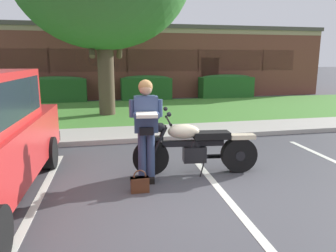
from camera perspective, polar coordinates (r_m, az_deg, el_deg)
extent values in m
plane|color=#424247|center=(5.10, 3.11, -11.60)|extent=(140.00, 140.00, 0.00)
cube|color=#ADA89E|center=(8.07, -3.06, -2.29)|extent=(60.00, 0.20, 0.12)
cube|color=#ADA89E|center=(8.89, -3.97, -1.11)|extent=(60.00, 1.50, 0.08)
cube|color=#478433|center=(12.67, -6.62, 2.67)|extent=(60.00, 6.25, 0.06)
cube|color=silver|center=(5.19, -22.04, -11.98)|extent=(0.32, 4.40, 0.01)
cube|color=silver|center=(5.44, 8.34, -10.13)|extent=(0.32, 4.40, 0.01)
cylinder|color=black|center=(5.70, -3.08, -5.59)|extent=(0.65, 0.17, 0.64)
cylinder|color=black|center=(5.70, -3.08, -5.59)|extent=(0.19, 0.14, 0.18)
cylinder|color=black|center=(5.99, 12.45, -4.99)|extent=(0.66, 0.25, 0.64)
cylinder|color=black|center=(5.99, 12.45, -4.99)|extent=(0.20, 0.22, 0.18)
cube|color=black|center=(5.61, -3.12, -2.17)|extent=(0.45, 0.19, 0.06)
cube|color=beige|center=(5.92, 13.05, -1.81)|extent=(0.46, 0.25, 0.08)
cylinder|color=black|center=(5.56, -1.66, -3.05)|extent=(0.31, 0.08, 0.58)
cylinder|color=black|center=(5.71, -1.79, -2.64)|extent=(0.31, 0.08, 0.58)
sphere|color=black|center=(5.58, -1.37, -0.26)|extent=(0.17, 0.17, 0.17)
cylinder|color=black|center=(5.57, 0.06, 0.98)|extent=(0.11, 0.72, 0.03)
cylinder|color=black|center=(5.21, 0.47, 0.24)|extent=(0.06, 0.10, 0.04)
cylinder|color=black|center=(5.92, -0.31, 1.63)|extent=(0.06, 0.10, 0.04)
sphere|color=black|center=(5.24, 0.18, 2.08)|extent=(0.08, 0.08, 0.08)
sphere|color=black|center=(5.83, -0.45, 3.07)|extent=(0.08, 0.08, 0.08)
cube|color=black|center=(5.72, 4.43, -3.05)|extent=(1.10, 0.23, 0.10)
ellipsoid|color=beige|center=(5.64, 2.77, -0.94)|extent=(0.59, 0.38, 0.26)
cube|color=black|center=(5.75, 7.69, -1.60)|extent=(0.67, 0.35, 0.12)
cube|color=black|center=(5.78, 4.69, -4.96)|extent=(0.42, 0.28, 0.28)
cylinder|color=black|center=(5.73, 4.38, -3.44)|extent=(0.19, 0.14, 0.21)
cylinder|color=black|center=(5.74, 5.06, -3.42)|extent=(0.19, 0.14, 0.21)
cylinder|color=black|center=(6.02, 7.91, -5.35)|extent=(0.61, 0.15, 0.08)
cylinder|color=black|center=(6.07, 9.76, -5.27)|extent=(0.61, 0.15, 0.08)
cylinder|color=black|center=(5.72, 6.15, -7.39)|extent=(0.13, 0.11, 0.30)
cube|color=black|center=(5.47, -3.03, -9.36)|extent=(0.14, 0.25, 0.10)
cube|color=black|center=(5.46, -4.51, -9.40)|extent=(0.14, 0.25, 0.10)
cylinder|color=navy|center=(5.36, -3.08, -5.49)|extent=(0.14, 0.14, 0.86)
cylinder|color=navy|center=(5.36, -4.58, -5.53)|extent=(0.14, 0.14, 0.86)
cube|color=navy|center=(5.19, -3.94, 2.10)|extent=(0.40, 0.26, 0.58)
cube|color=navy|center=(5.15, -3.98, 5.06)|extent=(0.32, 0.23, 0.06)
sphere|color=#A87A5B|center=(5.14, -4.01, 6.61)|extent=(0.21, 0.21, 0.21)
sphere|color=olive|center=(5.15, -4.02, 6.96)|extent=(0.23, 0.23, 0.23)
cube|color=black|center=(5.11, -3.84, -0.91)|extent=(0.23, 0.12, 0.12)
cylinder|color=navy|center=(5.04, -2.05, 2.06)|extent=(0.13, 0.35, 0.09)
cylinder|color=navy|center=(5.03, -5.69, 1.98)|extent=(0.13, 0.35, 0.09)
cylinder|color=navy|center=(5.17, -1.51, 3.20)|extent=(0.10, 0.10, 0.28)
cylinder|color=navy|center=(5.15, -6.40, 3.10)|extent=(0.10, 0.10, 0.28)
cube|color=beige|center=(4.89, -3.79, 1.97)|extent=(0.35, 0.35, 0.05)
cube|color=#562D19|center=(5.06, -5.01, -10.33)|extent=(0.28, 0.12, 0.24)
cube|color=#562D19|center=(5.02, -5.02, -9.29)|extent=(0.28, 0.13, 0.04)
torus|color=#562D19|center=(5.01, -5.04, -8.85)|extent=(0.20, 0.02, 0.20)
cube|color=black|center=(4.68, -25.69, 3.98)|extent=(0.19, 2.72, 0.55)
cube|color=black|center=(7.50, -25.82, -1.90)|extent=(1.90, 0.20, 0.20)
cylinder|color=black|center=(6.43, -20.39, -4.50)|extent=(0.27, 0.61, 0.60)
cylinder|color=#4C3D2D|center=(11.74, -10.90, 8.12)|extent=(0.57, 0.57, 2.63)
cylinder|color=#4C3D2D|center=(11.77, -8.53, 14.51)|extent=(0.20, 1.18, 1.15)
cylinder|color=#4C3D2D|center=(11.73, -13.41, 14.44)|extent=(0.20, 1.04, 1.18)
cube|color=#235623|center=(15.97, -19.12, 5.86)|extent=(2.73, 0.90, 1.10)
ellipsoid|color=#235623|center=(15.93, -19.26, 7.82)|extent=(2.59, 0.84, 0.28)
cube|color=#235623|center=(16.05, -3.89, 6.50)|extent=(2.46, 0.90, 1.10)
ellipsoid|color=#235623|center=(16.01, -3.92, 8.46)|extent=(2.33, 0.84, 0.28)
cube|color=#235623|center=(17.20, 10.25, 6.70)|extent=(2.78, 0.90, 1.10)
ellipsoid|color=#235623|center=(17.16, 10.32, 8.53)|extent=(2.64, 0.84, 0.28)
cube|color=brown|center=(22.49, -8.73, 11.04)|extent=(21.91, 11.97, 3.55)
cube|color=#998466|center=(16.62, -7.41, 16.58)|extent=(21.91, 0.10, 0.24)
cube|color=#4C4742|center=(22.55, -8.88, 15.81)|extent=(22.13, 12.09, 0.20)
cube|color=#1E282D|center=(16.55, -7.27, 11.47)|extent=(18.63, 0.06, 1.10)
cube|color=brown|center=(16.61, -20.41, 10.84)|extent=(0.08, 0.04, 1.20)
cube|color=brown|center=(16.54, -7.27, 11.47)|extent=(0.08, 0.04, 1.20)
cube|color=brown|center=(17.30, 5.37, 11.52)|extent=(0.08, 0.04, 1.20)
cube|color=brown|center=(18.78, 16.46, 11.12)|extent=(0.08, 0.04, 1.20)
cube|color=#473323|center=(17.55, 7.35, 8.52)|extent=(1.00, 0.08, 2.10)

